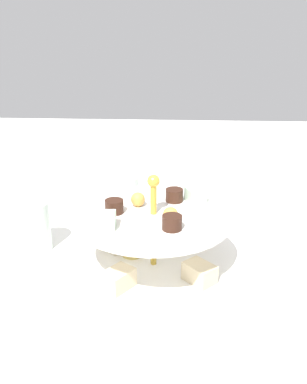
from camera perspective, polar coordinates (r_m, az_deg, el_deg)
name	(u,v)px	position (r m, az deg, el deg)	size (l,w,h in m)	color
ground_plane	(153,269)	(0.76, 0.00, -9.86)	(2.40, 2.40, 0.00)	white
tiered_serving_stand	(153,245)	(0.74, -0.03, -6.81)	(0.31, 0.31, 0.17)	white
water_glass_short_left	(125,194)	(0.97, -3.74, -0.23)	(0.06, 0.06, 0.08)	silver
teacup_with_saucer	(188,199)	(0.98, 4.46, -0.87)	(0.09, 0.09, 0.05)	white
butter_knife_right	(289,231)	(0.92, 17.02, -4.83)	(0.17, 0.01, 0.00)	silver
water_glass_mid_back	(34,226)	(0.83, -15.16, -4.24)	(0.06, 0.06, 0.09)	silver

